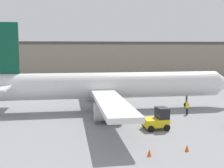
{
  "coord_description": "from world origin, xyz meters",
  "views": [
    {
      "loc": [
        -3.31,
        -38.47,
        8.43
      ],
      "look_at": [
        0.0,
        0.0,
        3.63
      ],
      "focal_mm": 45.0,
      "sensor_mm": 36.0,
      "label": 1
    }
  ],
  "objects_px": {
    "airplane": "(105,86)",
    "pushback_tug": "(158,119)",
    "ground_crew_worker": "(187,107)",
    "safety_cone_far": "(149,153)",
    "baggage_tug": "(112,111)",
    "safety_cone_near": "(187,148)"
  },
  "relations": [
    {
      "from": "airplane",
      "to": "pushback_tug",
      "type": "xyz_separation_m",
      "value": [
        5.01,
        -9.91,
        -2.36
      ]
    },
    {
      "from": "ground_crew_worker",
      "to": "safety_cone_far",
      "type": "bearing_deg",
      "value": 24.16
    },
    {
      "from": "ground_crew_worker",
      "to": "baggage_tug",
      "type": "bearing_deg",
      "value": -25.04
    },
    {
      "from": "airplane",
      "to": "baggage_tug",
      "type": "relative_size",
      "value": 12.38
    },
    {
      "from": "safety_cone_far",
      "to": "pushback_tug",
      "type": "bearing_deg",
      "value": 71.16
    },
    {
      "from": "pushback_tug",
      "to": "baggage_tug",
      "type": "bearing_deg",
      "value": 126.3
    },
    {
      "from": "safety_cone_far",
      "to": "baggage_tug",
      "type": "bearing_deg",
      "value": 99.08
    },
    {
      "from": "airplane",
      "to": "safety_cone_near",
      "type": "relative_size",
      "value": 68.23
    },
    {
      "from": "safety_cone_near",
      "to": "safety_cone_far",
      "type": "bearing_deg",
      "value": -166.97
    },
    {
      "from": "ground_crew_worker",
      "to": "pushback_tug",
      "type": "distance_m",
      "value": 8.33
    },
    {
      "from": "baggage_tug",
      "to": "safety_cone_near",
      "type": "bearing_deg",
      "value": -95.66
    },
    {
      "from": "baggage_tug",
      "to": "airplane",
      "type": "bearing_deg",
      "value": 65.07
    },
    {
      "from": "ground_crew_worker",
      "to": "safety_cone_near",
      "type": "relative_size",
      "value": 3.32
    },
    {
      "from": "ground_crew_worker",
      "to": "safety_cone_far",
      "type": "distance_m",
      "value": 15.91
    },
    {
      "from": "safety_cone_near",
      "to": "pushback_tug",
      "type": "bearing_deg",
      "value": 96.89
    },
    {
      "from": "ground_crew_worker",
      "to": "pushback_tug",
      "type": "xyz_separation_m",
      "value": [
        -5.46,
        -6.29,
        0.06
      ]
    },
    {
      "from": "ground_crew_worker",
      "to": "baggage_tug",
      "type": "distance_m",
      "value": 10.07
    },
    {
      "from": "pushback_tug",
      "to": "ground_crew_worker",
      "type": "bearing_deg",
      "value": 40.32
    },
    {
      "from": "airplane",
      "to": "safety_cone_far",
      "type": "xyz_separation_m",
      "value": [
        2.47,
        -17.36,
        -3.12
      ]
    },
    {
      "from": "pushback_tug",
      "to": "safety_cone_near",
      "type": "height_order",
      "value": "pushback_tug"
    },
    {
      "from": "safety_cone_near",
      "to": "safety_cone_far",
      "type": "height_order",
      "value": "same"
    },
    {
      "from": "baggage_tug",
      "to": "pushback_tug",
      "type": "xyz_separation_m",
      "value": [
        4.44,
        -4.44,
        -0.06
      ]
    }
  ]
}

